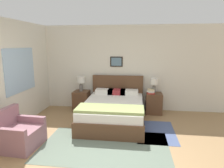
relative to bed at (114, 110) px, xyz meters
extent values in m
plane|color=#99754C|center=(-0.08, -1.98, -0.31)|extent=(16.00, 16.00, 0.00)
cube|color=silver|center=(-0.08, 1.15, 0.99)|extent=(6.83, 0.06, 2.60)
cube|color=black|center=(-0.05, 1.11, 1.20)|extent=(0.38, 0.02, 0.31)
cube|color=slate|center=(-0.05, 1.09, 1.20)|extent=(0.31, 0.00, 0.25)
cube|color=silver|center=(-2.32, -0.43, 0.99)|extent=(0.06, 5.50, 2.60)
cube|color=#9EBCDB|center=(-2.28, -0.42, 1.08)|extent=(0.02, 1.24, 1.08)
cube|color=slate|center=(-0.02, -1.35, -0.30)|extent=(2.56, 1.56, 0.01)
cube|color=#47567F|center=(1.07, -0.51, -0.30)|extent=(0.87, 1.33, 0.01)
cube|color=brown|center=(0.00, -0.03, -0.17)|extent=(1.56, 2.18, 0.28)
cube|color=brown|center=(0.00, -1.09, 0.01)|extent=(1.56, 0.06, 0.08)
cube|color=white|center=(0.00, -0.03, 0.11)|extent=(1.50, 2.09, 0.28)
cube|color=brown|center=(0.00, 1.03, 0.51)|extent=(1.56, 0.06, 0.53)
cube|color=#8E9E5B|center=(0.00, -0.72, 0.28)|extent=(1.53, 0.61, 0.06)
cube|color=white|center=(-0.37, 0.80, 0.32)|extent=(0.52, 0.32, 0.14)
cube|color=white|center=(0.37, 0.80, 0.32)|extent=(0.52, 0.32, 0.14)
cube|color=#9E2D33|center=(0.00, 0.80, 0.32)|extent=(0.52, 0.32, 0.14)
cube|color=#8E606B|center=(-1.69, -1.57, -0.11)|extent=(0.79, 0.81, 0.39)
cube|color=#8E606B|center=(-2.01, -1.55, 0.27)|extent=(0.17, 0.78, 0.38)
cube|color=#8E606B|center=(-1.67, -1.23, 0.15)|extent=(0.75, 0.14, 0.14)
cube|color=#8E606B|center=(-1.71, -1.91, 0.15)|extent=(0.75, 0.14, 0.14)
cube|color=brown|center=(-1.11, 0.82, 0.00)|extent=(0.46, 0.49, 0.61)
sphere|color=#332D28|center=(-1.11, 0.57, 0.17)|extent=(0.02, 0.02, 0.02)
cube|color=brown|center=(1.11, 0.82, 0.00)|extent=(0.46, 0.49, 0.61)
sphere|color=#332D28|center=(1.11, 0.57, 0.17)|extent=(0.02, 0.02, 0.02)
cylinder|color=slate|center=(-1.12, 0.85, 0.40)|extent=(0.11, 0.11, 0.20)
cylinder|color=slate|center=(-1.12, 0.85, 0.53)|extent=(0.02, 0.02, 0.06)
cylinder|color=silver|center=(-1.12, 0.85, 0.66)|extent=(0.24, 0.24, 0.19)
cylinder|color=slate|center=(1.09, 0.85, 0.40)|extent=(0.11, 0.11, 0.20)
cylinder|color=slate|center=(1.09, 0.85, 0.53)|extent=(0.02, 0.02, 0.06)
cylinder|color=silver|center=(1.09, 0.85, 0.66)|extent=(0.24, 0.24, 0.19)
cube|color=#B7332D|center=(1.00, 0.77, 0.32)|extent=(0.22, 0.21, 0.04)
cube|color=silver|center=(1.00, 0.77, 0.35)|extent=(0.15, 0.20, 0.03)
cube|color=silver|center=(1.00, 0.77, 0.38)|extent=(0.25, 0.26, 0.03)
cube|color=beige|center=(1.00, 0.77, 0.41)|extent=(0.20, 0.23, 0.04)
camera|label=1|loc=(0.60, -5.00, 1.71)|focal=32.00mm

